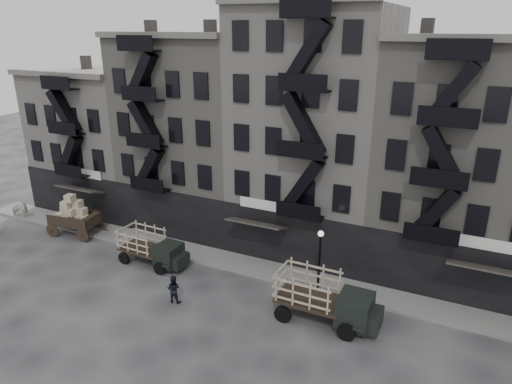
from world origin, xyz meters
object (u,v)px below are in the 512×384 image
at_px(horse, 19,210).
at_px(stake_truck_west, 151,245).
at_px(stake_truck_east, 325,295).
at_px(pedestrian_mid, 173,289).
at_px(wagon, 73,212).

bearing_deg(horse, stake_truck_west, -104.97).
relative_size(stake_truck_east, pedestrian_mid, 3.30).
bearing_deg(wagon, horse, 171.36).
height_order(horse, pedestrian_mid, pedestrian_mid).
xyz_separation_m(horse, stake_truck_west, (15.31, -1.44, 0.62)).
bearing_deg(stake_truck_east, wagon, 174.09).
xyz_separation_m(horse, stake_truck_east, (28.21, -2.60, 0.85)).
height_order(stake_truck_west, stake_truck_east, stake_truck_east).
bearing_deg(pedestrian_mid, wagon, -31.71).
xyz_separation_m(stake_truck_east, pedestrian_mid, (-8.75, -2.11, -0.78)).
bearing_deg(stake_truck_east, horse, 175.25).
relative_size(horse, stake_truck_west, 0.38).
relative_size(stake_truck_west, stake_truck_east, 0.87).
bearing_deg(stake_truck_east, pedestrian_mid, -165.91).
bearing_deg(wagon, stake_truck_west, -15.47).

